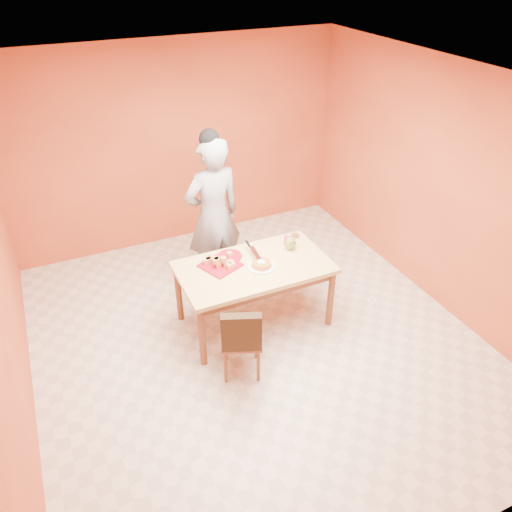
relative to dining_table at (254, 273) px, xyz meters
name	(u,v)px	position (x,y,z in m)	size (l,w,h in m)	color
floor	(256,341)	(-0.12, -0.31, -0.67)	(5.00, 5.00, 0.00)	beige
ceiling	(257,85)	(-0.12, -0.31, 2.03)	(5.00, 5.00, 0.00)	white
wall_back	(177,146)	(-0.12, 2.19, 0.68)	(4.50, 4.50, 0.00)	#D05930
wall_right	(443,190)	(2.13, -0.31, 0.68)	(5.00, 5.00, 0.00)	#D05930
dining_table	(254,273)	(0.00, 0.00, 0.00)	(1.60, 0.90, 0.76)	#DDBE74
dining_chair	(242,337)	(-0.42, -0.65, -0.22)	(0.52, 0.58, 0.86)	brown
pastry_pile	(220,260)	(-0.33, 0.14, 0.17)	(0.32, 0.32, 0.10)	tan
person	(213,216)	(-0.13, 0.86, 0.29)	(0.70, 0.46, 1.91)	gray
pastry_platter	(220,265)	(-0.33, 0.14, 0.10)	(0.36, 0.36, 0.02)	maroon
red_dinner_plate	(230,256)	(-0.17, 0.27, 0.10)	(0.27, 0.27, 0.02)	maroon
white_cake_plate	(261,266)	(0.06, -0.05, 0.10)	(0.30, 0.30, 0.01)	silver
sponge_cake	(261,264)	(0.06, -0.05, 0.13)	(0.20, 0.20, 0.05)	orange
cake_server	(255,253)	(0.07, 0.13, 0.16)	(0.05, 0.28, 0.01)	white
egg_ornament	(291,243)	(0.50, 0.12, 0.17)	(0.13, 0.10, 0.16)	olive
magenta_glass	(287,240)	(0.52, 0.24, 0.14)	(0.07, 0.07, 0.10)	#C01C6C
checker_tin	(295,235)	(0.68, 0.35, 0.11)	(0.09, 0.09, 0.03)	black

